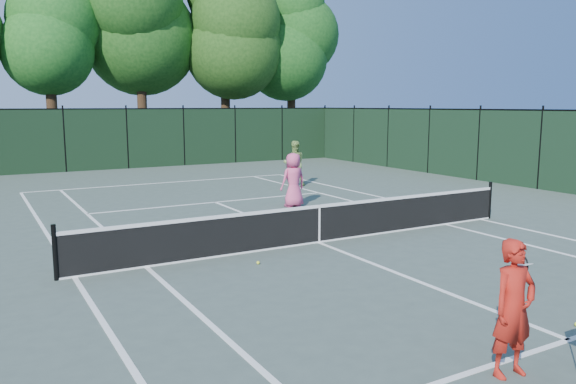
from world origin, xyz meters
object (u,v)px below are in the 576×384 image
player_pink (293,180)px  loose_ball_midcourt (258,263)px  coach (514,308)px  player_green (294,163)px

player_pink → loose_ball_midcourt: bearing=50.8°
loose_ball_midcourt → player_pink: bearing=53.5°
player_pink → coach: bearing=70.2°
coach → loose_ball_midcourt: (-0.52, 5.75, -0.81)m
coach → player_pink: player_pink is taller
player_green → loose_ball_midcourt: size_ratio=26.63×
coach → loose_ball_midcourt: coach is taller
coach → player_pink: size_ratio=0.97×
coach → loose_ball_midcourt: bearing=99.9°
player_pink → player_green: (2.39, 4.03, 0.04)m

